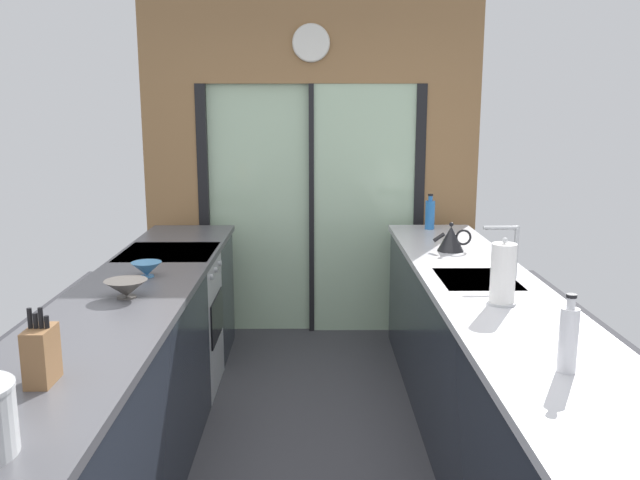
{
  "coord_description": "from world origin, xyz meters",
  "views": [
    {
      "loc": [
        0.01,
        -2.87,
        1.82
      ],
      "look_at": [
        0.05,
        0.78,
        1.09
      ],
      "focal_mm": 37.13,
      "sensor_mm": 36.0,
      "label": 1
    }
  ],
  "objects": [
    {
      "name": "ground_plane",
      "position": [
        0.0,
        0.6,
        -0.01
      ],
      "size": [
        5.04,
        7.6,
        0.02
      ],
      "primitive_type": "cube",
      "color": "#38383D"
    },
    {
      "name": "paper_towel_roll",
      "position": [
        0.89,
        0.09,
        1.06
      ],
      "size": [
        0.13,
        0.13,
        0.32
      ],
      "color": "#B7BABC",
      "rests_on": "right_counter_run"
    },
    {
      "name": "left_counter_run",
      "position": [
        -0.91,
        0.13,
        0.47
      ],
      "size": [
        0.62,
        3.8,
        0.92
      ],
      "color": "#1E232D",
      "rests_on": "ground_plane"
    },
    {
      "name": "right_counter_run",
      "position": [
        0.91,
        0.3,
        0.46
      ],
      "size": [
        0.62,
        3.8,
        0.92
      ],
      "color": "#1E232D",
      "rests_on": "ground_plane"
    },
    {
      "name": "mixing_bowl_far",
      "position": [
        -0.89,
        0.61,
        0.96
      ],
      "size": [
        0.16,
        0.16,
        0.08
      ],
      "color": "teal",
      "rests_on": "left_counter_run"
    },
    {
      "name": "sink_faucet",
      "position": [
        1.06,
        0.55,
        1.11
      ],
      "size": [
        0.19,
        0.02,
        0.29
      ],
      "color": "#B7BABC",
      "rests_on": "right_counter_run"
    },
    {
      "name": "oven_range",
      "position": [
        -0.91,
        1.25,
        0.46
      ],
      "size": [
        0.6,
        0.6,
        0.92
      ],
      "color": "#B7BABC",
      "rests_on": "ground_plane"
    },
    {
      "name": "kettle",
      "position": [
        0.89,
        1.25,
        1.0
      ],
      "size": [
        0.25,
        0.17,
        0.19
      ],
      "color": "black",
      "rests_on": "right_counter_run"
    },
    {
      "name": "soap_bottle_near",
      "position": [
        0.89,
        -0.72,
        1.04
      ],
      "size": [
        0.07,
        0.07,
        0.28
      ],
      "color": "silver",
      "rests_on": "right_counter_run"
    },
    {
      "name": "back_wall_unit",
      "position": [
        0.0,
        2.4,
        1.52
      ],
      "size": [
        2.64,
        0.12,
        2.7
      ],
      "color": "olive",
      "rests_on": "ground_plane"
    },
    {
      "name": "mixing_bowl_near",
      "position": [
        -0.89,
        0.21,
        0.97
      ],
      "size": [
        0.21,
        0.21,
        0.09
      ],
      "color": "#514C47",
      "rests_on": "left_counter_run"
    },
    {
      "name": "soap_bottle_far",
      "position": [
        0.89,
        2.02,
        1.03
      ],
      "size": [
        0.07,
        0.07,
        0.26
      ],
      "color": "#286BB7",
      "rests_on": "right_counter_run"
    },
    {
      "name": "knife_block",
      "position": [
        -0.89,
        -0.79,
        1.02
      ],
      "size": [
        0.08,
        0.14,
        0.26
      ],
      "color": "brown",
      "rests_on": "left_counter_run"
    }
  ]
}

